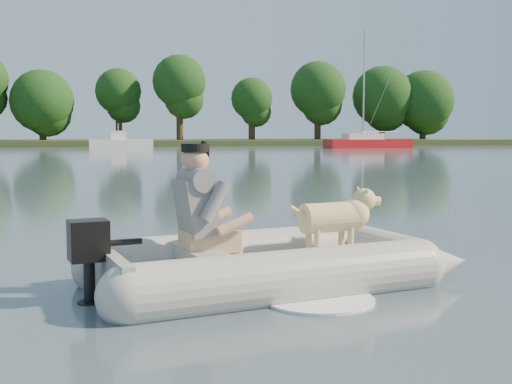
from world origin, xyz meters
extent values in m
plane|color=slate|center=(0.00, 0.00, 0.00)|extent=(160.00, 160.00, 0.00)
cube|color=#47512D|center=(0.00, 62.00, 0.25)|extent=(160.00, 12.00, 0.70)
cylinder|color=#332316|center=(-9.90, 61.33, 1.47)|extent=(0.70, 0.70, 2.94)
sphere|color=#1F531B|center=(-9.90, 61.33, 4.49)|extent=(6.27, 6.27, 6.27)
cylinder|color=#332316|center=(-2.42, 61.95, 1.84)|extent=(0.70, 0.70, 3.67)
sphere|color=#1F531B|center=(-2.42, 61.95, 5.61)|extent=(4.69, 4.69, 4.69)
cylinder|color=#332316|center=(3.70, 60.15, 2.15)|extent=(0.70, 0.70, 4.29)
sphere|color=#1F531B|center=(3.70, 60.15, 6.56)|extent=(5.43, 5.43, 5.43)
cylinder|color=#332316|center=(11.30, 60.43, 1.61)|extent=(0.70, 0.70, 3.21)
sphere|color=#1F531B|center=(11.30, 60.43, 4.91)|extent=(4.41, 4.41, 4.41)
cylinder|color=#332316|center=(18.70, 61.04, 1.97)|extent=(0.70, 0.70, 3.94)
sphere|color=#1F531B|center=(18.70, 61.04, 6.02)|extent=(6.03, 6.03, 6.03)
cylinder|color=#332316|center=(26.27, 61.31, 1.76)|extent=(0.70, 0.70, 3.52)
sphere|color=#1F531B|center=(26.27, 61.31, 5.37)|extent=(6.68, 6.68, 6.68)
cylinder|color=#332316|center=(31.05, 61.08, 1.61)|extent=(0.70, 0.70, 3.21)
sphere|color=#1F531B|center=(31.05, 61.08, 4.91)|extent=(6.79, 6.79, 6.79)
cube|color=red|center=(19.46, 48.12, 0.29)|extent=(7.88, 2.87, 0.97)
cube|color=white|center=(18.98, 48.09, 1.01)|extent=(3.50, 1.98, 0.58)
cylinder|color=#A5A5AA|center=(18.98, 48.09, 5.60)|extent=(0.15, 0.15, 9.66)
camera|label=1|loc=(-1.79, -6.14, 1.51)|focal=45.00mm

